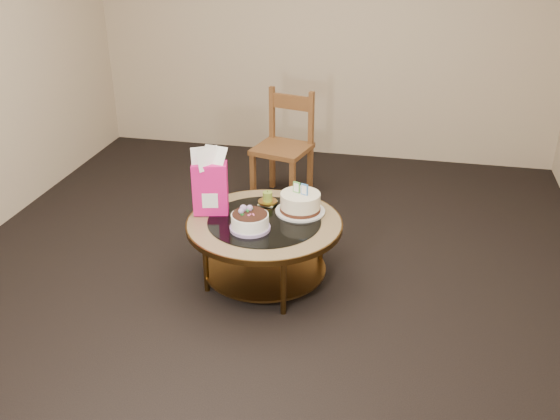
% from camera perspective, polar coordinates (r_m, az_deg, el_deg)
% --- Properties ---
extents(ground, '(5.00, 5.00, 0.00)m').
position_cam_1_polar(ground, '(4.27, -1.37, -6.43)').
color(ground, black).
rests_on(ground, ground).
extents(room_walls, '(4.52, 5.02, 2.61)m').
position_cam_1_polar(room_walls, '(3.68, -1.64, 14.25)').
color(room_walls, '#C1AA92').
rests_on(room_walls, ground).
extents(coffee_table, '(1.02, 1.02, 0.46)m').
position_cam_1_polar(coffee_table, '(4.08, -1.43, -1.96)').
color(coffee_table, brown).
rests_on(coffee_table, ground).
extents(decorated_cake, '(0.26, 0.26, 0.15)m').
position_cam_1_polar(decorated_cake, '(3.92, -2.78, -1.12)').
color(decorated_cake, '#A185BD').
rests_on(decorated_cake, coffee_table).
extents(cream_cake, '(0.33, 0.33, 0.21)m').
position_cam_1_polar(cream_cake, '(4.13, 1.87, 0.63)').
color(cream_cake, silver).
rests_on(cream_cake, coffee_table).
extents(gift_bag, '(0.25, 0.20, 0.45)m').
position_cam_1_polar(gift_bag, '(4.08, -6.43, 2.62)').
color(gift_bag, '#E6157F').
rests_on(gift_bag, coffee_table).
extents(pillar_candle, '(0.13, 0.13, 0.10)m').
position_cam_1_polar(pillar_candle, '(4.26, -1.14, 0.96)').
color(pillar_candle, '#E0CA5C').
rests_on(pillar_candle, coffee_table).
extents(dining_chair, '(0.52, 0.52, 0.92)m').
position_cam_1_polar(dining_chair, '(5.28, 0.37, 5.86)').
color(dining_chair, brown).
rests_on(dining_chair, ground).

